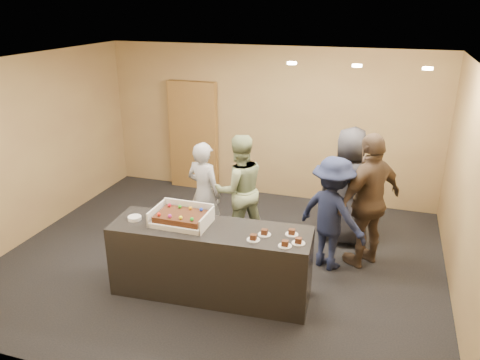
{
  "coord_description": "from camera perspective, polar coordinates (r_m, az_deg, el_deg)",
  "views": [
    {
      "loc": [
        2.03,
        -5.41,
        3.41
      ],
      "look_at": [
        0.28,
        0.0,
        1.22
      ],
      "focal_mm": 35.0,
      "sensor_mm": 36.0,
      "label": 1
    }
  ],
  "objects": [
    {
      "name": "sheet_cake",
      "position": [
        5.64,
        -7.18,
        -4.4
      ],
      "size": [
        0.58,
        0.4,
        0.11
      ],
      "color": "#3F220E",
      "rests_on": "cake_box"
    },
    {
      "name": "plate_stack",
      "position": [
        5.87,
        -12.73,
        -4.54
      ],
      "size": [
        0.16,
        0.16,
        0.04
      ],
      "primitive_type": "cylinder",
      "color": "white",
      "rests_on": "serving_counter"
    },
    {
      "name": "person_server_grey",
      "position": [
        6.84,
        -4.38,
        -1.63
      ],
      "size": [
        0.65,
        0.51,
        1.55
      ],
      "primitive_type": "imported",
      "rotation": [
        0.0,
        0.0,
        2.86
      ],
      "color": "#ACADB2",
      "rests_on": "floor"
    },
    {
      "name": "person_brown_extra",
      "position": [
        6.42,
        15.49,
        -2.47
      ],
      "size": [
        1.04,
        1.13,
        1.86
      ],
      "primitive_type": "imported",
      "rotation": [
        0.0,
        0.0,
        4.03
      ],
      "color": "brown",
      "rests_on": "floor"
    },
    {
      "name": "person_sage_man",
      "position": [
        6.82,
        -0.12,
        -1.17
      ],
      "size": [
        1.02,
        0.98,
        1.66
      ],
      "primitive_type": "imported",
      "rotation": [
        0.0,
        0.0,
        3.77
      ],
      "color": "#93A272",
      "rests_on": "floor"
    },
    {
      "name": "storage_cabinet",
      "position": [
        8.87,
        -5.7,
        5.38
      ],
      "size": [
        0.93,
        0.15,
        2.04
      ],
      "primitive_type": "cube",
      "color": "brown",
      "rests_on": "floor"
    },
    {
      "name": "room",
      "position": [
        6.13,
        -2.47,
        1.45
      ],
      "size": [
        6.04,
        6.0,
        2.7
      ],
      "color": "black",
      "rests_on": "ground"
    },
    {
      "name": "slice_a",
      "position": [
        5.26,
        1.64,
        -7.09
      ],
      "size": [
        0.15,
        0.15,
        0.07
      ],
      "color": "white",
      "rests_on": "serving_counter"
    },
    {
      "name": "slice_d",
      "position": [
        5.41,
        6.33,
        -6.41
      ],
      "size": [
        0.15,
        0.15,
        0.07
      ],
      "color": "white",
      "rests_on": "serving_counter"
    },
    {
      "name": "person_dark_suit",
      "position": [
        6.96,
        13.06,
        -0.79
      ],
      "size": [
        0.91,
        0.65,
        1.76
      ],
      "primitive_type": "imported",
      "rotation": [
        0.0,
        0.0,
        3.04
      ],
      "color": "#29282E",
      "rests_on": "floor"
    },
    {
      "name": "person_navy_man",
      "position": [
        6.29,
        11.16,
        -4.05
      ],
      "size": [
        1.16,
        0.99,
        1.56
      ],
      "primitive_type": "imported",
      "rotation": [
        0.0,
        0.0,
        2.64
      ],
      "color": "#171E39",
      "rests_on": "floor"
    },
    {
      "name": "slice_e",
      "position": [
        5.23,
        7.14,
        -7.45
      ],
      "size": [
        0.15,
        0.15,
        0.07
      ],
      "color": "white",
      "rests_on": "serving_counter"
    },
    {
      "name": "slice_c",
      "position": [
        5.16,
        5.51,
        -7.8
      ],
      "size": [
        0.15,
        0.15,
        0.07
      ],
      "color": "white",
      "rests_on": "serving_counter"
    },
    {
      "name": "cake_box",
      "position": [
        5.68,
        -7.05,
        -4.77
      ],
      "size": [
        0.68,
        0.47,
        0.2
      ],
      "color": "white",
      "rests_on": "serving_counter"
    },
    {
      "name": "slice_b",
      "position": [
        5.38,
        2.99,
        -6.47
      ],
      "size": [
        0.15,
        0.15,
        0.07
      ],
      "color": "white",
      "rests_on": "serving_counter"
    },
    {
      "name": "ceiling_spotlights",
      "position": [
        5.97,
        14.07,
        13.37
      ],
      "size": [
        1.72,
        0.12,
        0.03
      ],
      "color": "#FFEAC6",
      "rests_on": "ceiling"
    },
    {
      "name": "serving_counter",
      "position": [
        5.77,
        -3.57,
        -9.82
      ],
      "size": [
        2.44,
        0.86,
        0.9
      ],
      "primitive_type": "cube",
      "rotation": [
        0.0,
        0.0,
        0.07
      ],
      "color": "black",
      "rests_on": "floor"
    }
  ]
}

